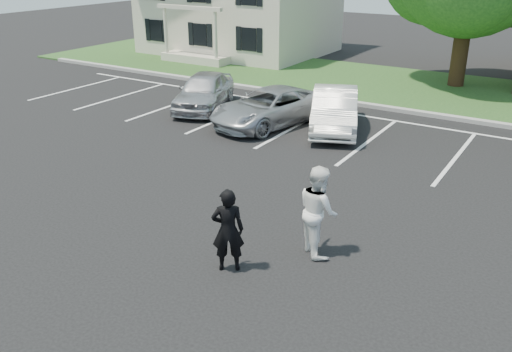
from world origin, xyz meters
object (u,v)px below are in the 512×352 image
(car_silver_minivan, at_px, (269,107))
(car_white_sedan, at_px, (334,110))
(man_white_shirt, at_px, (318,210))
(car_silver_west, at_px, (204,91))
(man_black_suit, at_px, (228,230))

(car_silver_minivan, xyz_separation_m, car_white_sedan, (2.20, 0.71, 0.07))
(man_white_shirt, distance_m, car_silver_minivan, 8.94)
(man_white_shirt, distance_m, car_white_sedan, 8.47)
(car_silver_west, height_order, car_silver_minivan, car_silver_west)
(man_black_suit, bearing_deg, car_silver_west, -85.11)
(man_white_shirt, xyz_separation_m, car_silver_minivan, (-5.38, 7.14, -0.31))
(man_black_suit, bearing_deg, man_white_shirt, -162.11)
(car_silver_west, bearing_deg, car_silver_minivan, -28.56)
(man_black_suit, height_order, car_white_sedan, man_black_suit)
(car_silver_minivan, bearing_deg, man_black_suit, -50.10)
(man_white_shirt, xyz_separation_m, car_silver_west, (-8.65, 7.61, -0.24))
(car_silver_west, xyz_separation_m, car_white_sedan, (5.47, 0.24, 0.00))
(car_silver_minivan, bearing_deg, car_white_sedan, 31.80)
(man_black_suit, distance_m, car_silver_minivan, 9.63)
(man_white_shirt, height_order, car_white_sedan, man_white_shirt)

